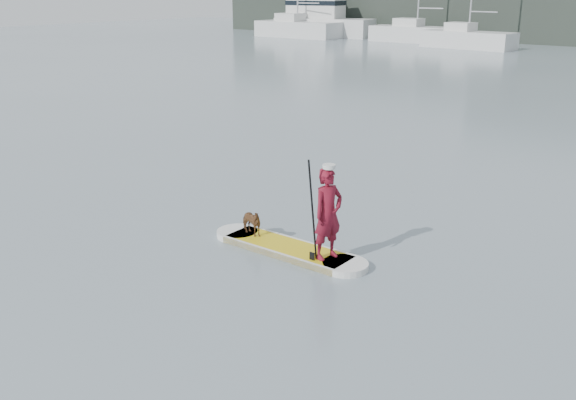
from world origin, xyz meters
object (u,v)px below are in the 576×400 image
Objects in this scene: paddleboard at (288,249)px; paddler at (328,214)px; sailboat_a at (297,28)px; sailboat_c at (467,38)px; sailboat_b at (416,32)px; motor_yacht_b at (320,18)px; dog at (250,222)px.

paddleboard is 2.05× the size of paddler.
sailboat_a is (-31.82, 42.10, 0.82)m from paddleboard.
sailboat_b is at bearing 160.01° from sailboat_c.
sailboat_a is 1.02× the size of sailboat_b.
sailboat_c is at bearing 34.54° from paddler.
motor_yacht_b is (-30.80, 44.54, 1.71)m from paddleboard.
paddleboard is at bearing 104.67° from paddler.
paddleboard is 48.23m from sailboat_b.
sailboat_b reaches higher than sailboat_c.
paddleboard is 0.31× the size of sailboat_c.
sailboat_a reaches higher than dog.
sailboat_a reaches higher than paddler.
sailboat_b is at bearing 9.64° from sailboat_a.
motor_yacht_b reaches higher than paddler.
sailboat_a is at bearing -172.22° from sailboat_b.
sailboat_c reaches higher than paddleboard.
paddleboard is 0.27× the size of sailboat_b.
dog is at bearing -66.96° from sailboat_c.
sailboat_c is (-14.14, 41.07, 0.72)m from paddleboard.
sailboat_c is at bearing 108.79° from paddleboard.
dog is (-1.78, -0.01, -0.55)m from paddler.
paddler is 0.16× the size of motor_yacht_b.
sailboat_a is 11.89m from sailboat_b.
sailboat_a is 1.27× the size of motor_yacht_b.
sailboat_b is 6.54m from sailboat_c.
sailboat_b reaches higher than paddler.
sailboat_b is (-20.93, 43.85, -0.07)m from paddler.
dog is 0.05× the size of sailboat_a.
motor_yacht_b is (-29.89, 44.55, 1.39)m from dog.
dog reaches higher than paddleboard.
motor_yacht_b is at bearing 173.41° from sailboat_c.
sailboat_a is (-30.92, 42.10, 0.50)m from dog.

